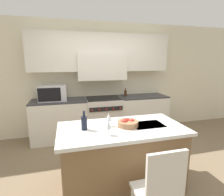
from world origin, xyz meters
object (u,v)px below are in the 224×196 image
island_chair (160,189)px  range_stove (103,117)px  microwave (53,93)px  oil_bottle_on_counter (125,93)px  wine_bottle (84,123)px  wine_glass_far (109,117)px  wine_glass_near (108,125)px  fruit_bowl (128,123)px

island_chair → range_stove: bearing=90.3°
range_stove → microwave: 1.28m
island_chair → oil_bottle_on_counter: bearing=78.1°
range_stove → microwave: (-1.12, 0.02, 0.63)m
wine_bottle → wine_glass_far: 0.34m
wine_bottle → wine_glass_near: wine_bottle is taller
island_chair → wine_glass_far: size_ratio=5.38×
island_chair → wine_bottle: size_ratio=3.94×
microwave → wine_bottle: microwave is taller
island_chair → oil_bottle_on_counter: 2.80m
island_chair → oil_bottle_on_counter: (0.57, 2.70, 0.46)m
range_stove → microwave: size_ratio=1.60×
wine_glass_near → wine_glass_far: 0.30m
range_stove → wine_glass_far: 1.82m
wine_glass_near → wine_glass_far: bearing=75.7°
island_chair → wine_glass_far: wine_glass_far is taller
wine_bottle → wine_glass_near: bearing=-42.8°
range_stove → fruit_bowl: fruit_bowl is taller
wine_glass_far → microwave: bearing=115.9°
wine_bottle → fruit_bowl: 0.59m
wine_glass_near → oil_bottle_on_counter: (0.94, 2.08, -0.02)m
range_stove → island_chair: island_chair is taller
wine_bottle → wine_glass_far: size_ratio=1.36×
microwave → island_chair: (1.13, -2.63, -0.55)m
island_chair → wine_bottle: (-0.63, 0.86, 0.44)m
range_stove → wine_bottle: size_ratio=3.69×
wine_glass_far → wine_bottle: bearing=-172.1°
microwave → wine_glass_near: microwave is taller
wine_glass_near → wine_glass_far: (0.07, 0.29, 0.00)m
wine_glass_near → oil_bottle_on_counter: size_ratio=0.93×
wine_glass_near → fruit_bowl: size_ratio=0.65×
wine_glass_far → island_chair: bearing=-72.3°
range_stove → fruit_bowl: size_ratio=3.27×
island_chair → wine_glass_near: (-0.37, 0.62, 0.47)m
range_stove → island_chair: 2.62m
wine_bottle → oil_bottle_on_counter: bearing=56.9°
island_chair → wine_bottle: wine_bottle is taller
range_stove → wine_glass_near: size_ratio=5.03×
microwave → range_stove: bearing=-1.0°
island_chair → oil_bottle_on_counter: size_ratio=4.98×
range_stove → wine_glass_near: (-0.35, -2.00, 0.55)m
wine_bottle → wine_glass_far: (0.34, 0.05, 0.03)m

